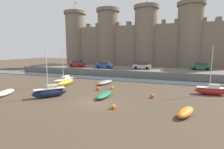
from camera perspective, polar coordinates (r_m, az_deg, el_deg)
The scene contains 19 objects.
ground_plane at distance 20.65m, azimuth -5.52°, elevation -8.94°, with size 160.00×160.00×0.00m, color #4C3D2D.
water_channel at distance 35.16m, azimuth 5.58°, elevation -1.62°, with size 80.00×4.50×0.10m, color #3D4C56.
quay_road at distance 42.04m, azimuth 8.05°, elevation 0.96°, with size 59.13×10.00×1.51m, color #666059.
castle at distance 53.15m, azimuth 10.86°, elevation 10.76°, with size 54.35×7.22×21.38m.
rowboat_near_channel_right at distance 22.43m, azimuth -2.61°, elevation -6.61°, with size 1.28×3.81×0.64m.
rowboat_foreground_centre at distance 17.74m, azimuth 22.91°, elevation -11.22°, with size 2.06×3.24×0.74m.
sailboat_midflat_centre at distance 30.35m, azimuth -15.25°, elevation -2.27°, with size 1.27×4.74×6.68m.
sailboat_foreground_right at distance 27.18m, azimuth 29.72°, elevation -4.47°, with size 4.13×1.27×6.57m.
rowboat_midflat_right at distance 27.32m, azimuth -31.41°, elevation -5.06°, with size 2.02×3.56×0.70m.
sailboat_near_channel_left at distance 23.78m, azimuth -19.61°, elevation -5.39°, with size 3.59×3.94×6.35m.
rowboat_midflat_left at distance 30.62m, azimuth -2.28°, elevation -2.54°, with size 2.18×4.16×0.64m.
mooring_buoy_near_shore at distance 18.24m, azimuth 0.41°, elevation -10.48°, with size 0.48×0.48×0.48m, color orange.
mooring_buoy_near_channel at distance 26.16m, azimuth -4.56°, elevation -4.63°, with size 0.51×0.51×0.51m, color #E04C1E.
mooring_buoy_off_centre at distance 26.97m, azimuth 0.02°, elevation -4.30°, with size 0.43×0.43×0.43m, color orange.
mooring_buoy_mid_mud at distance 22.71m, azimuth 12.98°, elevation -6.84°, with size 0.51×0.51×0.51m, color #E04C1E.
car_quay_centre_west at distance 42.05m, azimuth -2.52°, elevation 3.14°, with size 4.15×1.98×1.62m.
car_quay_east at distance 43.14m, azimuth 26.92°, elevation 2.37°, with size 4.15×1.98×1.62m.
car_quay_centre_east at distance 40.81m, azimuth 9.79°, elevation 2.86°, with size 4.15×1.98×1.62m.
car_quay_west at distance 46.57m, azimuth -11.28°, elevation 3.49°, with size 4.15×1.98×1.62m.
Camera 1 is at (8.53, -17.77, 6.15)m, focal length 28.00 mm.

